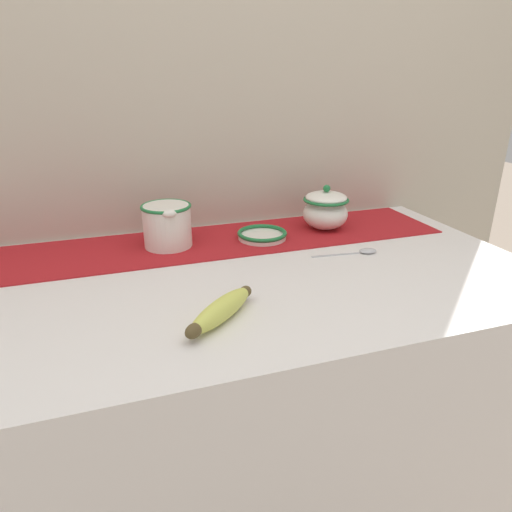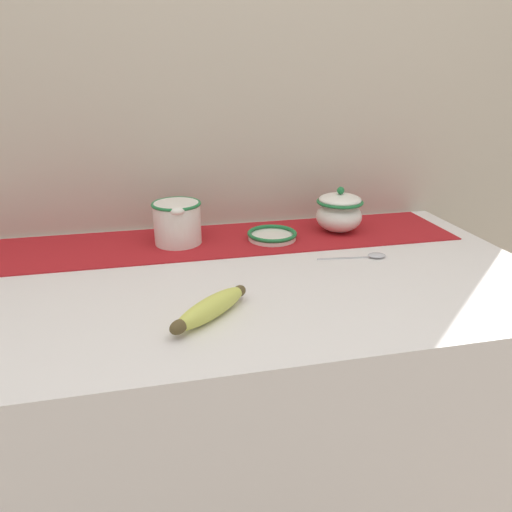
{
  "view_description": "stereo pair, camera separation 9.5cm",
  "coord_description": "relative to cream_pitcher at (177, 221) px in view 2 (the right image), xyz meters",
  "views": [
    {
      "loc": [
        -0.21,
        -0.87,
        1.33
      ],
      "look_at": [
        0.07,
        -0.03,
        0.98
      ],
      "focal_mm": 32.0,
      "sensor_mm": 36.0,
      "label": 1
    },
    {
      "loc": [
        -0.12,
        -0.89,
        1.33
      ],
      "look_at": [
        0.07,
        -0.03,
        0.98
      ],
      "focal_mm": 32.0,
      "sensor_mm": 36.0,
      "label": 2
    }
  ],
  "objects": [
    {
      "name": "countertop",
      "position": [
        0.08,
        -0.22,
        -0.52
      ],
      "size": [
        1.41,
        0.71,
        0.93
      ],
      "primitive_type": "cube",
      "color": "silver",
      "rests_on": "ground_plane"
    },
    {
      "name": "back_wall",
      "position": [
        0.08,
        0.16,
        0.21
      ],
      "size": [
        2.21,
        0.04,
        2.4
      ],
      "primitive_type": "cube",
      "color": "#B7AD99",
      "rests_on": "ground_plane"
    },
    {
      "name": "table_runner",
      "position": [
        0.08,
        -0.0,
        -0.06
      ],
      "size": [
        1.29,
        0.26,
        0.0
      ],
      "primitive_type": "cube",
      "color": "#A8191E",
      "rests_on": "countertop"
    },
    {
      "name": "cream_pitcher",
      "position": [
        0.0,
        0.0,
        0.0
      ],
      "size": [
        0.12,
        0.14,
        0.11
      ],
      "color": "white",
      "rests_on": "countertop"
    },
    {
      "name": "sugar_bowl",
      "position": [
        0.43,
        -0.0,
        -0.0
      ],
      "size": [
        0.12,
        0.12,
        0.12
      ],
      "color": "white",
      "rests_on": "countertop"
    },
    {
      "name": "small_dish",
      "position": [
        0.24,
        -0.02,
        -0.05
      ],
      "size": [
        0.13,
        0.13,
        0.02
      ],
      "color": "white",
      "rests_on": "countertop"
    },
    {
      "name": "banana",
      "position": [
        0.03,
        -0.4,
        -0.04
      ],
      "size": [
        0.16,
        0.15,
        0.04
      ],
      "rotation": [
        0.0,
        0.0,
        0.73
      ],
      "color": "#CCD156",
      "rests_on": "countertop"
    },
    {
      "name": "spoon",
      "position": [
        0.44,
        -0.19,
        -0.06
      ],
      "size": [
        0.17,
        0.04,
        0.01
      ],
      "rotation": [
        0.0,
        0.0,
        -0.11
      ],
      "color": "#B7B7BC",
      "rests_on": "countertop"
    }
  ]
}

